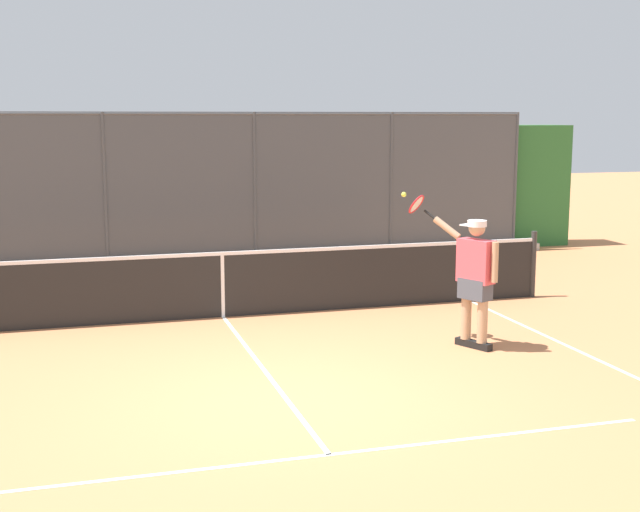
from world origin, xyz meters
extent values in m
plane|color=#C67A4C|center=(0.00, 0.00, 0.00)|extent=(60.00, 60.00, 0.00)
cube|color=white|center=(0.00, 1.51, 0.00)|extent=(6.14, 0.05, 0.01)
cube|color=white|center=(0.00, -1.16, 0.00)|extent=(0.05, 5.34, 0.01)
cylinder|color=#474C51|center=(-7.19, -8.34, 1.49)|extent=(0.07, 0.07, 2.97)
cylinder|color=#474C51|center=(-4.31, -8.34, 1.49)|extent=(0.07, 0.07, 2.97)
cylinder|color=#474C51|center=(-1.44, -8.34, 1.49)|extent=(0.07, 0.07, 2.97)
cylinder|color=#474C51|center=(1.44, -8.34, 1.49)|extent=(0.07, 0.07, 2.97)
cylinder|color=#474C51|center=(0.00, -8.34, 2.93)|extent=(14.37, 0.05, 0.05)
cube|color=#474C51|center=(0.00, -8.34, 1.49)|extent=(14.37, 0.02, 2.97)
cube|color=#2D6B33|center=(0.00, -8.99, 1.34)|extent=(17.37, 0.90, 2.69)
cube|color=#ADADA8|center=(0.00, -8.16, 0.07)|extent=(15.37, 0.18, 0.15)
cylinder|color=#2D2D2D|center=(-5.05, -3.83, 0.54)|extent=(0.09, 0.09, 1.07)
cube|color=black|center=(0.00, -3.83, 0.46)|extent=(10.02, 0.02, 0.91)
cube|color=white|center=(0.00, -3.83, 0.94)|extent=(10.02, 0.04, 0.05)
cube|color=white|center=(0.00, -3.83, 0.46)|extent=(0.05, 0.04, 0.91)
cube|color=black|center=(-2.81, -1.18, 0.04)|extent=(0.21, 0.28, 0.09)
cylinder|color=tan|center=(-2.81, -1.18, 0.46)|extent=(0.13, 0.13, 0.75)
cube|color=black|center=(-2.70, -1.41, 0.04)|extent=(0.21, 0.28, 0.09)
cylinder|color=tan|center=(-2.70, -1.41, 0.46)|extent=(0.13, 0.13, 0.75)
cube|color=#474C56|center=(-2.76, -1.29, 0.76)|extent=(0.37, 0.45, 0.26)
cube|color=#DB4C56|center=(-2.76, -1.29, 1.11)|extent=(0.39, 0.51, 0.54)
cylinder|color=tan|center=(-2.88, -1.04, 1.13)|extent=(0.08, 0.08, 0.50)
cylinder|color=tan|center=(-2.52, -1.66, 1.49)|extent=(0.32, 0.33, 0.28)
sphere|color=tan|center=(-2.76, -1.29, 1.53)|extent=(0.21, 0.21, 0.21)
cylinder|color=white|center=(-2.76, -1.29, 1.58)|extent=(0.32, 0.32, 0.08)
cube|color=white|center=(-2.71, -1.40, 1.55)|extent=(0.24, 0.24, 0.02)
cylinder|color=black|center=(-2.36, -1.83, 1.64)|extent=(0.14, 0.14, 0.13)
torus|color=red|center=(-2.23, -1.97, 1.77)|extent=(0.34, 0.33, 0.26)
cylinder|color=silver|center=(-2.23, -1.97, 1.77)|extent=(0.28, 0.27, 0.21)
sphere|color=#D6E042|center=(-2.10, -2.10, 1.89)|extent=(0.07, 0.07, 0.07)
camera|label=1|loc=(2.03, 8.20, 2.90)|focal=47.91mm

